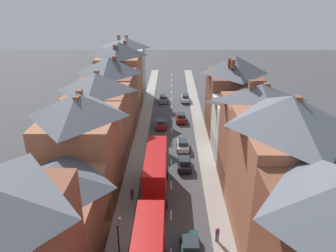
{
  "coord_description": "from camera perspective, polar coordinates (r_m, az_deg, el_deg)",
  "views": [
    {
      "loc": [
        -0.01,
        -11.47,
        22.48
      ],
      "look_at": [
        -0.57,
        39.73,
        1.66
      ],
      "focal_mm": 35.0,
      "sensor_mm": 36.0,
      "label": 1
    }
  ],
  "objects": [
    {
      "name": "pavement_left",
      "position": [
        54.55,
        -4.79,
        -2.21
      ],
      "size": [
        2.2,
        104.0,
        0.14
      ],
      "primitive_type": "cube",
      "color": "gray",
      "rests_on": "ground"
    },
    {
      "name": "pavement_right",
      "position": [
        54.55,
        5.95,
        -2.25
      ],
      "size": [
        2.2,
        104.0,
        0.14
      ],
      "primitive_type": "cube",
      "color": "gray",
      "rests_on": "ground"
    },
    {
      "name": "centre_line_dashes",
      "position": [
        52.52,
        0.58,
        -3.21
      ],
      "size": [
        0.14,
        97.8,
        0.01
      ],
      "color": "silver",
      "rests_on": "ground"
    },
    {
      "name": "terrace_row_left",
      "position": [
        43.64,
        -12.9,
        -0.28
      ],
      "size": [
        8.0,
        79.79,
        14.34
      ],
      "color": "#B2704C",
      "rests_on": "ground"
    },
    {
      "name": "terrace_row_right",
      "position": [
        34.21,
        18.02,
        -6.74
      ],
      "size": [
        8.0,
        57.87,
        14.46
      ],
      "color": "#B2704C",
      "rests_on": "ground"
    },
    {
      "name": "double_decker_bus_lead",
      "position": [
        39.06,
        -2.12,
        -8.11
      ],
      "size": [
        2.74,
        10.8,
        5.3
      ],
      "color": "#B70F0F",
      "rests_on": "ground"
    },
    {
      "name": "car_near_blue",
      "position": [
        73.25,
        3.05,
        4.91
      ],
      "size": [
        1.9,
        4.45,
        1.65
      ],
      "color": "silver",
      "rests_on": "ground"
    },
    {
      "name": "car_near_silver",
      "position": [
        72.85,
        -0.81,
        4.82
      ],
      "size": [
        1.9,
        4.48,
        1.59
      ],
      "color": "gray",
      "rests_on": "ground"
    },
    {
      "name": "car_parked_left_a",
      "position": [
        61.5,
        2.28,
        1.51
      ],
      "size": [
        1.9,
        3.92,
        1.68
      ],
      "color": "maroon",
      "rests_on": "ground"
    },
    {
      "name": "car_parked_right_a",
      "position": [
        32.25,
        3.92,
        -20.15
      ],
      "size": [
        1.9,
        3.9,
        1.61
      ],
      "color": "#144728",
      "rests_on": "ground"
    },
    {
      "name": "car_parked_left_b",
      "position": [
        58.62,
        -1.17,
        0.44
      ],
      "size": [
        1.9,
        3.93,
        1.63
      ],
      "color": "maroon",
      "rests_on": "ground"
    },
    {
      "name": "car_mid_white",
      "position": [
        50.49,
        2.63,
        -3.31
      ],
      "size": [
        1.9,
        3.85,
        1.62
      ],
      "color": "silver",
      "rests_on": "ground"
    },
    {
      "name": "car_far_grey",
      "position": [
        45.3,
        2.86,
        -6.46
      ],
      "size": [
        1.9,
        3.92,
        1.63
      ],
      "color": "black",
      "rests_on": "ground"
    },
    {
      "name": "pedestrian_mid_right",
      "position": [
        33.47,
        8.59,
        -18.02
      ],
      "size": [
        0.36,
        0.22,
        1.61
      ],
      "color": "#23232D",
      "rests_on": "pavement_right"
    },
    {
      "name": "pedestrian_far_left",
      "position": [
        38.81,
        -6.31,
        -11.56
      ],
      "size": [
        0.36,
        0.22,
        1.61
      ],
      "color": "brown",
      "rests_on": "pavement_left"
    },
    {
      "name": "street_lamp",
      "position": [
        28.88,
        -8.49,
        -19.94
      ],
      "size": [
        0.2,
        1.12,
        5.5
      ],
      "color": "black",
      "rests_on": "ground"
    }
  ]
}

